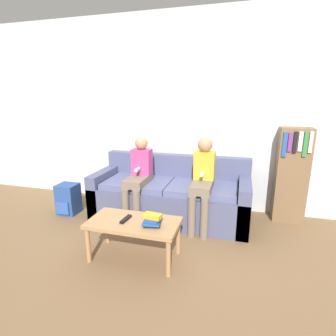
{
  "coord_description": "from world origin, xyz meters",
  "views": [
    {
      "loc": [
        0.82,
        -2.58,
        1.5
      ],
      "look_at": [
        0.0,
        0.37,
        0.69
      ],
      "focal_mm": 28.0,
      "sensor_mm": 36.0,
      "label": 1
    }
  ],
  "objects_px": {
    "person_left": "(138,175)",
    "person_right": "(203,179)",
    "backpack": "(68,199)",
    "tv_remote": "(126,219)",
    "bookshelf": "(291,175)",
    "coffee_table": "(134,226)",
    "couch": "(171,196)"
  },
  "relations": [
    {
      "from": "person_left",
      "to": "person_right",
      "type": "distance_m",
      "value": 0.79
    },
    {
      "from": "backpack",
      "to": "person_right",
      "type": "bearing_deg",
      "value": 2.88
    },
    {
      "from": "person_left",
      "to": "person_right",
      "type": "xyz_separation_m",
      "value": [
        0.79,
        0.01,
        0.02
      ]
    },
    {
      "from": "person_left",
      "to": "tv_remote",
      "type": "relative_size",
      "value": 6.07
    },
    {
      "from": "bookshelf",
      "to": "coffee_table",
      "type": "bearing_deg",
      "value": -139.98
    },
    {
      "from": "bookshelf",
      "to": "backpack",
      "type": "bearing_deg",
      "value": -168.25
    },
    {
      "from": "person_left",
      "to": "person_right",
      "type": "height_order",
      "value": "person_right"
    },
    {
      "from": "person_right",
      "to": "tv_remote",
      "type": "bearing_deg",
      "value": -126.84
    },
    {
      "from": "couch",
      "to": "person_left",
      "type": "bearing_deg",
      "value": -152.52
    },
    {
      "from": "coffee_table",
      "to": "person_right",
      "type": "distance_m",
      "value": 1.0
    },
    {
      "from": "coffee_table",
      "to": "backpack",
      "type": "xyz_separation_m",
      "value": [
        -1.26,
        0.72,
        -0.14
      ]
    },
    {
      "from": "tv_remote",
      "to": "backpack",
      "type": "bearing_deg",
      "value": 153.24
    },
    {
      "from": "tv_remote",
      "to": "bookshelf",
      "type": "height_order",
      "value": "bookshelf"
    },
    {
      "from": "person_right",
      "to": "bookshelf",
      "type": "xyz_separation_m",
      "value": [
        1.02,
        0.49,
        -0.01
      ]
    },
    {
      "from": "coffee_table",
      "to": "couch",
      "type": "bearing_deg",
      "value": 84.44
    },
    {
      "from": "couch",
      "to": "coffee_table",
      "type": "bearing_deg",
      "value": -95.56
    },
    {
      "from": "coffee_table",
      "to": "backpack",
      "type": "distance_m",
      "value": 1.45
    },
    {
      "from": "backpack",
      "to": "bookshelf",
      "type": "bearing_deg",
      "value": 11.75
    },
    {
      "from": "tv_remote",
      "to": "backpack",
      "type": "xyz_separation_m",
      "value": [
        -1.18,
        0.72,
        -0.2
      ]
    },
    {
      "from": "bookshelf",
      "to": "couch",
      "type": "bearing_deg",
      "value": -167.94
    },
    {
      "from": "couch",
      "to": "backpack",
      "type": "relative_size",
      "value": 4.85
    },
    {
      "from": "person_left",
      "to": "backpack",
      "type": "bearing_deg",
      "value": -175.15
    },
    {
      "from": "coffee_table",
      "to": "backpack",
      "type": "bearing_deg",
      "value": 150.23
    },
    {
      "from": "person_right",
      "to": "tv_remote",
      "type": "height_order",
      "value": "person_right"
    },
    {
      "from": "coffee_table",
      "to": "backpack",
      "type": "height_order",
      "value": "backpack"
    },
    {
      "from": "bookshelf",
      "to": "backpack",
      "type": "height_order",
      "value": "bookshelf"
    },
    {
      "from": "couch",
      "to": "backpack",
      "type": "distance_m",
      "value": 1.38
    },
    {
      "from": "couch",
      "to": "tv_remote",
      "type": "height_order",
      "value": "couch"
    },
    {
      "from": "person_right",
      "to": "coffee_table",
      "type": "bearing_deg",
      "value": -123.08
    },
    {
      "from": "person_left",
      "to": "tv_remote",
      "type": "distance_m",
      "value": 0.85
    },
    {
      "from": "couch",
      "to": "bookshelf",
      "type": "bearing_deg",
      "value": 12.06
    },
    {
      "from": "couch",
      "to": "person_left",
      "type": "height_order",
      "value": "person_left"
    }
  ]
}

